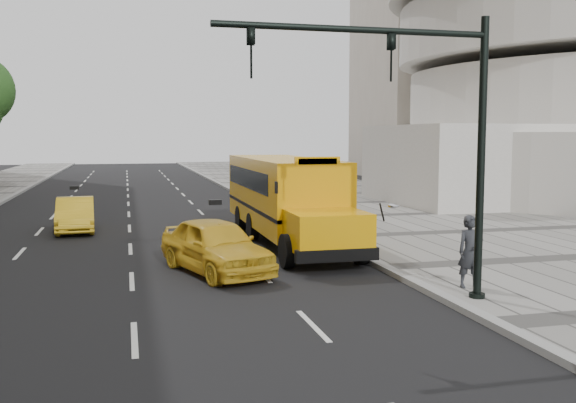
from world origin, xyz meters
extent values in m
plane|color=black|center=(0.00, 0.00, 0.00)|extent=(140.00, 140.00, 0.00)
cube|color=gray|center=(12.00, 0.00, 0.07)|extent=(12.00, 140.00, 0.15)
cube|color=gray|center=(6.00, 0.00, 0.07)|extent=(0.30, 140.00, 0.15)
cube|color=silver|center=(17.00, 10.00, 2.20)|extent=(8.00, 10.00, 4.40)
cube|color=#E79D07|center=(4.50, 0.81, 1.77)|extent=(2.50, 9.00, 2.45)
cube|color=#E79D07|center=(4.50, -4.69, 1.10)|extent=(2.20, 2.00, 1.10)
cube|color=black|center=(4.50, -5.57, 0.55)|extent=(2.38, 0.25, 0.35)
cube|color=black|center=(4.50, 0.81, 1.25)|extent=(2.52, 9.00, 0.12)
cube|color=black|center=(4.50, -3.63, 2.25)|extent=(2.05, 0.10, 0.90)
cube|color=black|center=(4.50, 1.31, 2.25)|extent=(2.52, 7.50, 0.70)
cube|color=#E79D07|center=(4.50, -3.64, 3.05)|extent=(1.40, 0.12, 0.28)
ellipsoid|color=silver|center=(6.02, -6.09, 1.90)|extent=(0.32, 0.32, 0.14)
cylinder|color=black|center=(5.78, -5.87, 1.70)|extent=(0.36, 0.47, 0.58)
cylinder|color=black|center=(3.37, -4.39, 0.50)|extent=(0.30, 1.00, 1.00)
cylinder|color=black|center=(5.63, -4.39, 0.50)|extent=(0.30, 1.00, 1.00)
cylinder|color=black|center=(3.37, 0.81, 0.50)|extent=(0.30, 1.00, 1.00)
cylinder|color=black|center=(5.63, 0.81, 0.50)|extent=(0.30, 1.00, 1.00)
cylinder|color=black|center=(3.37, 3.31, 0.50)|extent=(0.30, 1.00, 1.00)
cylinder|color=black|center=(5.63, 3.31, 0.50)|extent=(0.30, 1.00, 1.00)
imported|color=gold|center=(1.30, -4.49, 0.77)|extent=(3.12, 4.85, 1.54)
imported|color=gold|center=(-3.10, 4.74, 0.68)|extent=(1.66, 4.19, 1.36)
imported|color=#2A2C31|center=(6.94, -8.36, 1.03)|extent=(0.67, 0.47, 1.76)
cylinder|color=black|center=(6.60, -9.29, 3.20)|extent=(0.18, 0.18, 6.40)
cylinder|color=black|center=(6.60, -9.29, 0.12)|extent=(0.36, 0.36, 0.25)
cylinder|color=black|center=(3.60, -9.29, 6.00)|extent=(6.00, 0.14, 0.14)
imported|color=black|center=(4.40, -9.29, 5.45)|extent=(0.16, 0.20, 1.00)
imported|color=black|center=(1.40, -9.29, 5.45)|extent=(0.16, 0.20, 1.00)
camera|label=1|loc=(-1.07, -22.08, 3.80)|focal=40.00mm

